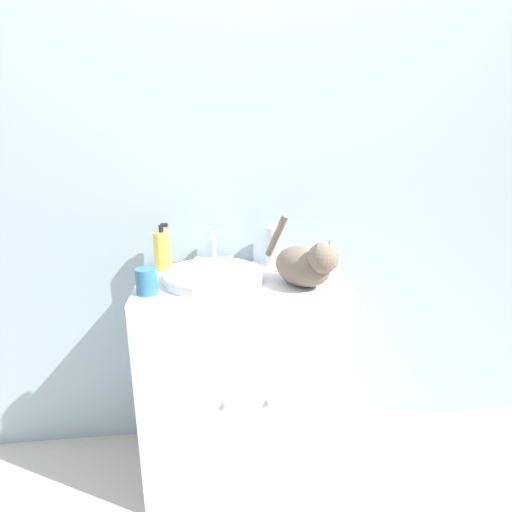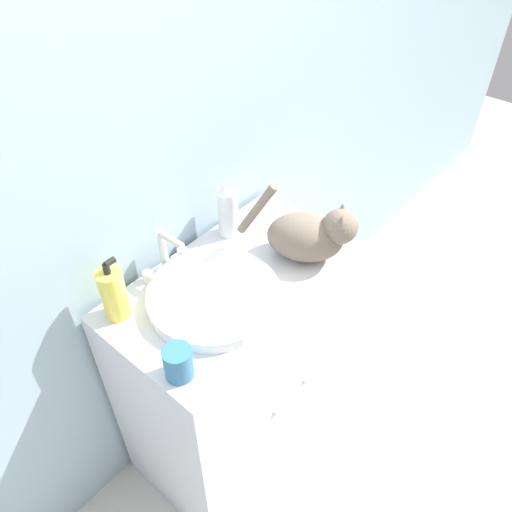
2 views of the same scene
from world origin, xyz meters
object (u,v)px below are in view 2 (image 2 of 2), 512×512
Objects in this scene: spray_bottle at (228,209)px; soap_bottle at (113,293)px; cup at (178,363)px; cat at (311,234)px.

soap_bottle is at bearing -178.58° from spray_bottle.
cup is at bearing -149.35° from spray_bottle.
soap_bottle is at bearing -146.28° from cat.
cat is at bearing -72.92° from spray_bottle.
soap_bottle is (-0.56, 0.27, -0.00)m from cat.
soap_bottle is at bearing 84.91° from cup.
spray_bottle is at bearing 166.06° from cat.
cat is at bearing -25.26° from soap_bottle.
cup is (-0.50, -0.30, -0.05)m from spray_bottle.
spray_bottle is 0.59m from cup.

